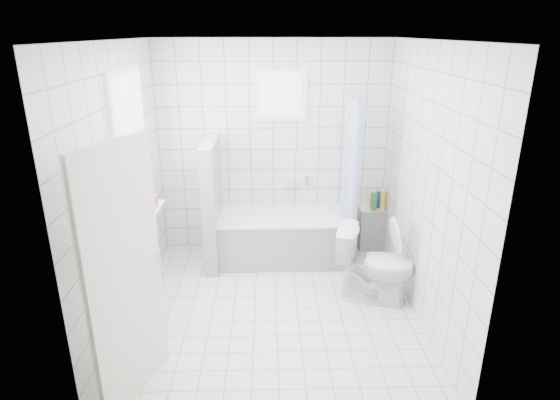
{
  "coord_description": "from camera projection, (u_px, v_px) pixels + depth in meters",
  "views": [
    {
      "loc": [
        -0.07,
        -4.11,
        2.67
      ],
      "look_at": [
        0.05,
        0.35,
        1.05
      ],
      "focal_mm": 30.0,
      "sensor_mm": 36.0,
      "label": 1
    }
  ],
  "objects": [
    {
      "name": "ground",
      "position": [
        276.0,
        308.0,
        4.78
      ],
      "size": [
        3.0,
        3.0,
        0.0
      ],
      "primitive_type": "plane",
      "color": "white",
      "rests_on": "ground"
    },
    {
      "name": "ceiling",
      "position": [
        275.0,
        40.0,
        3.89
      ],
      "size": [
        3.0,
        3.0,
        0.0
      ],
      "primitive_type": "plane",
      "rotation": [
        3.14,
        0.0,
        0.0
      ],
      "color": "white",
      "rests_on": "ground"
    },
    {
      "name": "wall_back",
      "position": [
        273.0,
        149.0,
        5.74
      ],
      "size": [
        2.8,
        0.02,
        2.6
      ],
      "primitive_type": "cube",
      "color": "white",
      "rests_on": "ground"
    },
    {
      "name": "wall_front",
      "position": [
        280.0,
        263.0,
        2.93
      ],
      "size": [
        2.8,
        0.02,
        2.6
      ],
      "primitive_type": "cube",
      "color": "white",
      "rests_on": "ground"
    },
    {
      "name": "wall_left",
      "position": [
        124.0,
        189.0,
        4.3
      ],
      "size": [
        0.02,
        3.0,
        2.6
      ],
      "primitive_type": "cube",
      "color": "white",
      "rests_on": "ground"
    },
    {
      "name": "wall_right",
      "position": [
        425.0,
        186.0,
        4.37
      ],
      "size": [
        0.02,
        3.0,
        2.6
      ],
      "primitive_type": "cube",
      "color": "white",
      "rests_on": "ground"
    },
    {
      "name": "window_left",
      "position": [
        134.0,
        149.0,
        4.48
      ],
      "size": [
        0.01,
        0.9,
        1.4
      ],
      "primitive_type": "cube",
      "color": "white",
      "rests_on": "wall_left"
    },
    {
      "name": "window_back",
      "position": [
        282.0,
        96.0,
        5.48
      ],
      "size": [
        0.5,
        0.01,
        0.5
      ],
      "primitive_type": "cube",
      "color": "white",
      "rests_on": "wall_back"
    },
    {
      "name": "window_sill",
      "position": [
        146.0,
        221.0,
        4.73
      ],
      "size": [
        0.18,
        1.02,
        0.08
      ],
      "primitive_type": "cube",
      "color": "white",
      "rests_on": "wall_left"
    },
    {
      "name": "door",
      "position": [
        126.0,
        277.0,
        3.37
      ],
      "size": [
        0.33,
        0.76,
        2.0
      ],
      "primitive_type": "cube",
      "rotation": [
        0.0,
        0.0,
        -0.37
      ],
      "color": "silver",
      "rests_on": "ground"
    },
    {
      "name": "bathtub",
      "position": [
        285.0,
        236.0,
        5.74
      ],
      "size": [
        1.6,
        0.77,
        0.58
      ],
      "color": "white",
      "rests_on": "ground"
    },
    {
      "name": "partition_wall",
      "position": [
        212.0,
        204.0,
        5.51
      ],
      "size": [
        0.15,
        0.85,
        1.5
      ],
      "primitive_type": "cube",
      "color": "white",
      "rests_on": "ground"
    },
    {
      "name": "tiled_ledge",
      "position": [
        375.0,
        228.0,
        6.02
      ],
      "size": [
        0.4,
        0.24,
        0.55
      ],
      "primitive_type": "cube",
      "color": "white",
      "rests_on": "ground"
    },
    {
      "name": "toilet",
      "position": [
        375.0,
        265.0,
        4.82
      ],
      "size": [
        0.88,
        0.66,
        0.8
      ],
      "primitive_type": "imported",
      "rotation": [
        0.0,
        0.0,
        1.27
      ],
      "color": "white",
      "rests_on": "ground"
    },
    {
      "name": "curtain_rod",
      "position": [
        353.0,
        95.0,
        5.15
      ],
      "size": [
        0.02,
        0.8,
        0.02
      ],
      "primitive_type": "cylinder",
      "rotation": [
        1.57,
        0.0,
        0.0
      ],
      "color": "silver",
      "rests_on": "wall_back"
    },
    {
      "name": "shower_curtain",
      "position": [
        351.0,
        177.0,
        5.34
      ],
      "size": [
        0.14,
        0.48,
        1.78
      ],
      "primitive_type": null,
      "color": "#466CCE",
      "rests_on": "curtain_rod"
    },
    {
      "name": "tub_faucet",
      "position": [
        292.0,
        185.0,
        5.87
      ],
      "size": [
        0.18,
        0.06,
        0.06
      ],
      "primitive_type": "cube",
      "color": "silver",
      "rests_on": "wall_back"
    },
    {
      "name": "sill_bottles",
      "position": [
        147.0,
        205.0,
        4.74
      ],
      "size": [
        0.2,
        0.58,
        0.28
      ],
      "color": "white",
      "rests_on": "window_sill"
    },
    {
      "name": "ledge_bottles",
      "position": [
        377.0,
        201.0,
        5.85
      ],
      "size": [
        0.17,
        0.17,
        0.25
      ],
      "color": "blue",
      "rests_on": "tiled_ledge"
    }
  ]
}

